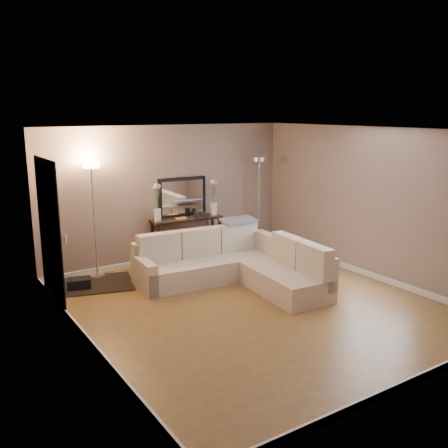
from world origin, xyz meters
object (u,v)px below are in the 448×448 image
sectional_sofa (234,265)px  floor_lamp_lit (93,197)px  floor_lamp_unlit (259,185)px  console_table (183,237)px

sectional_sofa → floor_lamp_lit: floor_lamp_lit is taller
sectional_sofa → floor_lamp_unlit: floor_lamp_unlit is taller
sectional_sofa → floor_lamp_unlit: (1.55, 1.41, 1.06)m
console_table → floor_lamp_unlit: 1.92m
floor_lamp_lit → floor_lamp_unlit: 3.41m
sectional_sofa → console_table: 1.56m
sectional_sofa → floor_lamp_lit: size_ratio=1.27×
sectional_sofa → console_table: size_ratio=1.80×
sectional_sofa → floor_lamp_lit: bearing=140.2°
floor_lamp_lit → floor_lamp_unlit: bearing=-2.4°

